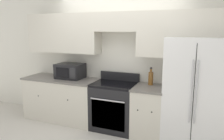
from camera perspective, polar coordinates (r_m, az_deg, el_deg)
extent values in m
plane|color=beige|center=(4.11, -1.72, -16.50)|extent=(12.00, 12.00, 0.00)
cube|color=silver|center=(4.30, 1.78, 2.98)|extent=(8.00, 0.06, 2.60)
cube|color=beige|center=(4.62, -12.48, 9.35)|extent=(1.55, 0.33, 0.77)
cube|color=beige|center=(4.07, 1.46, 12.45)|extent=(0.80, 0.33, 0.35)
cube|color=beige|center=(3.81, 17.70, 8.87)|extent=(1.46, 0.33, 0.77)
cube|color=beige|center=(4.72, -12.89, -7.51)|extent=(1.55, 0.62, 0.85)
cube|color=slate|center=(4.60, -13.12, -2.28)|extent=(1.57, 0.64, 0.03)
sphere|color=black|center=(4.67, -18.66, -6.40)|extent=(0.03, 0.03, 0.03)
sphere|color=black|center=(4.25, -11.46, -7.69)|extent=(0.03, 0.03, 0.03)
cube|color=beige|center=(4.00, 9.56, -10.76)|extent=(0.52, 0.62, 0.85)
cube|color=slate|center=(3.86, 9.76, -4.64)|extent=(0.55, 0.64, 0.03)
sphere|color=black|center=(3.70, 6.74, -10.35)|extent=(0.03, 0.03, 0.03)
sphere|color=black|center=(3.65, 10.35, -10.76)|extent=(0.03, 0.03, 0.03)
cube|color=black|center=(4.18, 0.58, -9.67)|extent=(0.80, 0.62, 0.84)
cube|color=black|center=(3.94, -1.10, -11.66)|extent=(0.64, 0.01, 0.54)
cube|color=black|center=(4.05, 0.59, -3.80)|extent=(0.80, 0.62, 0.04)
cube|color=black|center=(4.28, 1.99, -1.64)|extent=(0.80, 0.04, 0.16)
cylinder|color=silver|center=(3.82, -1.27, -7.93)|extent=(0.64, 0.02, 0.02)
cube|color=white|center=(3.83, 20.69, -5.19)|extent=(0.94, 0.72, 1.75)
cube|color=black|center=(3.48, 20.48, -6.72)|extent=(0.01, 0.01, 1.61)
cylinder|color=#B7B7BC|center=(3.44, 19.98, -5.41)|extent=(0.02, 0.02, 0.96)
cylinder|color=#B7B7BC|center=(3.43, 21.15, -5.50)|extent=(0.02, 0.02, 0.96)
cube|color=black|center=(4.53, -10.85, -0.24)|extent=(0.53, 0.40, 0.30)
cube|color=black|center=(4.39, -12.85, -0.67)|extent=(0.29, 0.01, 0.19)
cube|color=#262628|center=(4.26, -10.26, -0.91)|extent=(0.12, 0.01, 0.21)
cylinder|color=brown|center=(3.98, 10.08, -2.23)|extent=(0.09, 0.09, 0.23)
cylinder|color=brown|center=(3.95, 10.15, -0.15)|extent=(0.04, 0.04, 0.06)
cylinder|color=black|center=(3.94, 10.17, 0.49)|extent=(0.04, 0.04, 0.03)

